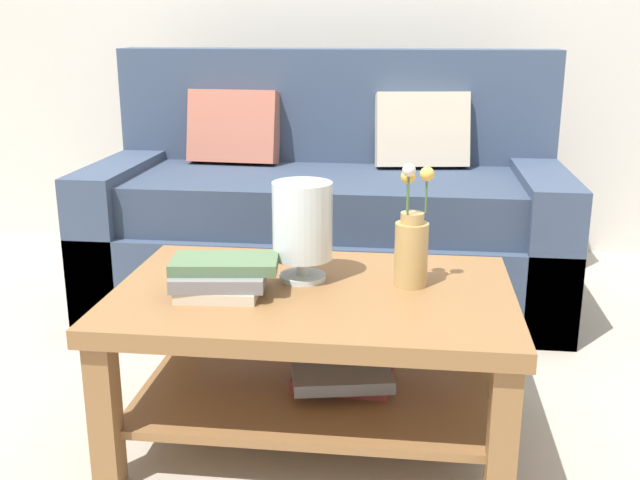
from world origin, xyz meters
The scene contains 6 objects.
ground_plane centered at (0.00, 0.00, 0.00)m, with size 10.00×10.00×0.00m, color #ADA393.
couch centered at (-0.02, 0.79, 0.36)m, with size 1.97×0.90×1.06m.
coffee_table centered at (0.08, -0.42, 0.33)m, with size 1.11×0.73×0.45m.
book_stack_main centered at (-0.17, -0.48, 0.50)m, with size 0.31×0.22×0.10m.
glass_hurricane_vase centered at (0.03, -0.34, 0.62)m, with size 0.17×0.17×0.29m.
flower_pitcher centered at (0.34, -0.35, 0.57)m, with size 0.10×0.09×0.35m.
Camera 1 is at (0.33, -2.37, 1.17)m, focal length 42.08 mm.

